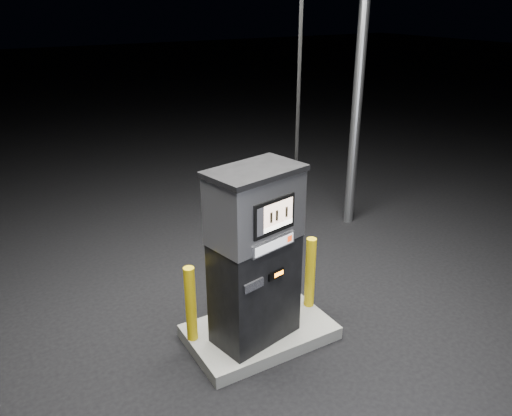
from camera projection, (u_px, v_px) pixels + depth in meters
ground at (260, 337)px, 5.72m from camera, size 80.00×80.00×0.00m
pump_island at (260, 332)px, 5.69m from camera, size 1.60×1.00×0.15m
fuel_dispenser at (255, 255)px, 5.14m from camera, size 1.12×0.76×4.02m
bollard_left at (191, 304)px, 5.30m from camera, size 0.15×0.15×0.88m
bollard_right at (310, 273)px, 5.89m from camera, size 0.14×0.14×0.89m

